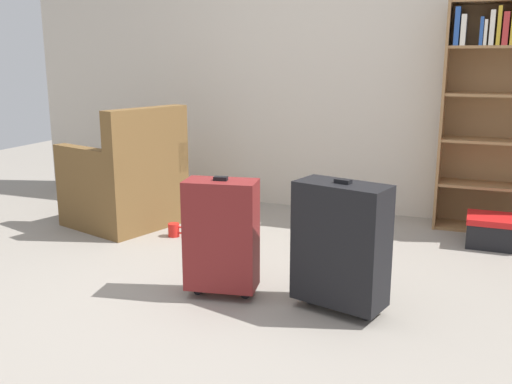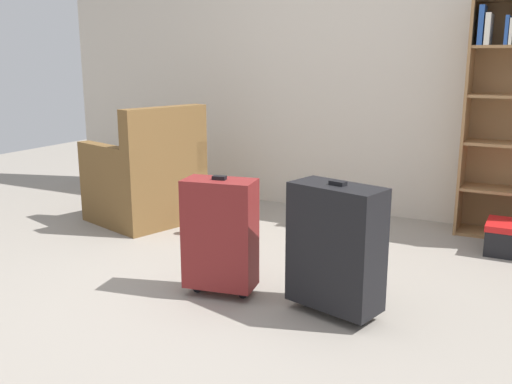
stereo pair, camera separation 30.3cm
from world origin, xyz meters
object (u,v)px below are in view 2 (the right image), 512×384
Objects in this scene: suitcase_black at (336,247)px; suitcase_dark_red at (220,234)px; armchair at (147,181)px; mug at (189,228)px.

suitcase_dark_red is at bearing -176.29° from suitcase_black.
armchair is 0.57m from mug.
mug is 0.18× the size of suitcase_dark_red.
suitcase_black reaches higher than mug.
suitcase_black reaches higher than suitcase_dark_red.
mug is 0.18× the size of suitcase_black.
mug is at bearing 150.35° from suitcase_black.
suitcase_dark_red is at bearing -47.68° from mug.
mug is 1.15m from suitcase_dark_red.
armchair is at bearing 162.59° from mug.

